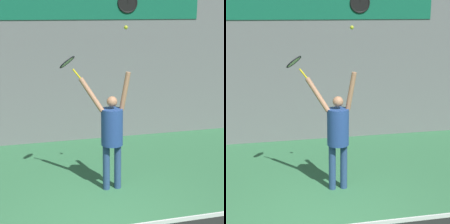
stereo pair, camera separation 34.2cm
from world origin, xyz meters
TOP-DOWN VIEW (x-y plane):
  - back_wall at (0.00, 4.76)m, footprint 18.00×0.10m
  - sponsor_banner at (0.00, 4.70)m, footprint 7.15×0.02m
  - scoreboard_clock at (1.69, 4.68)m, footprint 0.52×0.05m
  - tennis_player at (0.48, 1.65)m, footprint 0.91×0.53m
  - tennis_racket at (-0.23, 2.03)m, footprint 0.44×0.43m
  - tennis_ball at (0.71, 1.56)m, footprint 0.07×0.07m

SIDE VIEW (x-z plane):
  - tennis_player at x=0.48m, z-range 0.02..2.24m
  - tennis_racket at x=-0.23m, z-range 2.14..2.56m
  - back_wall at x=0.00m, z-range 0.00..5.00m
  - tennis_ball at x=0.71m, z-range 2.95..3.02m
  - sponsor_banner at x=0.00m, z-range 3.04..3.84m
  - scoreboard_clock at x=1.69m, z-range 3.18..3.70m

